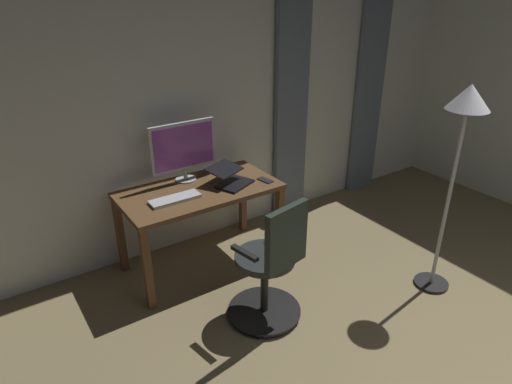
# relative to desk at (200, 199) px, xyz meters

# --- Properties ---
(back_room_partition) EXTENTS (5.68, 0.10, 2.77)m
(back_room_partition) POSITION_rel_desk_xyz_m (-0.70, -0.50, 0.74)
(back_room_partition) COLOR silver
(back_room_partition) RESTS_ON ground
(curtain_left_panel) EXTENTS (0.38, 0.06, 2.43)m
(curtain_left_panel) POSITION_rel_desk_xyz_m (-2.40, -0.39, 0.57)
(curtain_left_panel) COLOR slate
(curtain_left_panel) RESTS_ON ground
(curtain_right_panel) EXTENTS (0.38, 0.06, 2.43)m
(curtain_right_panel) POSITION_rel_desk_xyz_m (-1.27, -0.39, 0.57)
(curtain_right_panel) COLOR slate
(curtain_right_panel) RESTS_ON ground
(desk) EXTENTS (1.33, 0.69, 0.75)m
(desk) POSITION_rel_desk_xyz_m (0.00, 0.00, 0.00)
(desk) COLOR brown
(desk) RESTS_ON ground
(office_chair) EXTENTS (0.56, 0.56, 1.00)m
(office_chair) POSITION_rel_desk_xyz_m (-0.07, 0.94, -0.18)
(office_chair) COLOR black
(office_chair) RESTS_ON ground
(computer_monitor) EXTENTS (0.59, 0.18, 0.52)m
(computer_monitor) POSITION_rel_desk_xyz_m (0.01, -0.23, 0.40)
(computer_monitor) COLOR #B7BCC1
(computer_monitor) RESTS_ON desk
(computer_keyboard) EXTENTS (0.41, 0.14, 0.02)m
(computer_keyboard) POSITION_rel_desk_xyz_m (0.26, 0.09, 0.11)
(computer_keyboard) COLOR #B7BCC1
(computer_keyboard) RESTS_ON desk
(laptop) EXTENTS (0.40, 0.41, 0.15)m
(laptop) POSITION_rel_desk_xyz_m (-0.27, 0.07, 0.15)
(laptop) COLOR black
(laptop) RESTS_ON desk
(cell_phone_by_monitor) EXTENTS (0.09, 0.15, 0.01)m
(cell_phone_by_monitor) POSITION_rel_desk_xyz_m (-0.55, 0.18, 0.11)
(cell_phone_by_monitor) COLOR #232328
(cell_phone_by_monitor) RESTS_ON desk
(cell_phone_face_up) EXTENTS (0.10, 0.16, 0.01)m
(cell_phone_face_up) POSITION_rel_desk_xyz_m (-0.34, -0.21, 0.11)
(cell_phone_face_up) COLOR black
(cell_phone_face_up) RESTS_ON desk
(floor_lamp) EXTENTS (0.30, 0.30, 1.69)m
(floor_lamp) POSITION_rel_desk_xyz_m (-1.45, 1.36, 0.74)
(floor_lamp) COLOR black
(floor_lamp) RESTS_ON ground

